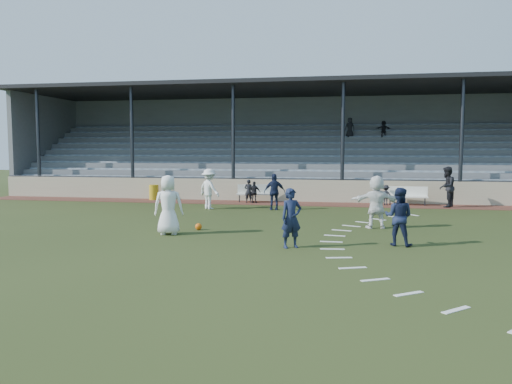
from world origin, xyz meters
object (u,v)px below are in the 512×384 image
at_px(trash_bin, 154,192).
at_px(player_navy_lead, 291,218).
at_px(player_white_lead, 168,205).
at_px(bench_right, 407,194).
at_px(football, 199,227).
at_px(bench_left, 256,192).
at_px(official, 447,187).

relative_size(trash_bin, player_navy_lead, 0.48).
bearing_deg(player_white_lead, bench_right, -144.79).
height_order(trash_bin, football, trash_bin).
distance_m(trash_bin, player_navy_lead, 15.17).
height_order(bench_right, football, bench_right).
xyz_separation_m(trash_bin, football, (5.54, -9.50, -0.32)).
distance_m(bench_left, football, 9.40).
relative_size(bench_right, official, 1.01).
bearing_deg(bench_right, trash_bin, -177.56).
distance_m(bench_right, player_navy_lead, 12.79).
distance_m(trash_bin, football, 11.01).
distance_m(bench_left, official, 9.69).
height_order(bench_right, official, official).
bearing_deg(bench_right, official, -15.61).
height_order(bench_left, bench_right, same).
height_order(trash_bin, player_navy_lead, player_navy_lead).
bearing_deg(bench_left, bench_right, -12.45).
bearing_deg(player_navy_lead, trash_bin, 96.10).
relative_size(football, player_navy_lead, 0.14).
height_order(bench_left, player_navy_lead, player_navy_lead).
xyz_separation_m(player_navy_lead, official, (6.36, 11.34, 0.14)).
bearing_deg(football, player_navy_lead, -35.51).
distance_m(player_navy_lead, official, 13.00).
distance_m(bench_right, official, 1.94).
bearing_deg(football, trash_bin, 120.24).
bearing_deg(official, bench_left, -69.44).
bearing_deg(player_navy_lead, football, 113.44).
distance_m(bench_right, player_white_lead, 13.72).
xyz_separation_m(bench_right, player_white_lead, (-8.91, -10.43, 0.42)).
distance_m(bench_right, football, 12.45).
distance_m(bench_left, player_white_lead, 10.51).
height_order(bench_left, official, official).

